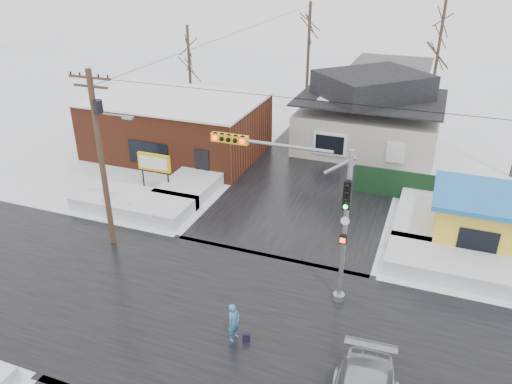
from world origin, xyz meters
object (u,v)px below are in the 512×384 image
(marquee_sign, at_px, (154,164))
(traffic_signal, at_px, (308,202))
(pedestrian, at_px, (234,323))
(kiosk, at_px, (478,219))
(utility_pole, at_px, (101,151))

(marquee_sign, bearing_deg, traffic_signal, -29.72)
(pedestrian, bearing_deg, kiosk, -22.88)
(traffic_signal, bearing_deg, kiosk, 44.84)
(traffic_signal, xyz_separation_m, pedestrian, (-1.74, -3.82, -3.73))
(marquee_sign, xyz_separation_m, pedestrian, (9.69, -10.35, -1.11))
(traffic_signal, relative_size, kiosk, 1.52)
(traffic_signal, relative_size, marquee_sign, 2.75)
(kiosk, bearing_deg, traffic_signal, -135.16)
(utility_pole, distance_m, marquee_sign, 6.87)
(utility_pole, xyz_separation_m, pedestrian, (8.62, -4.35, -4.30))
(kiosk, xyz_separation_m, pedestrian, (-8.81, -10.85, -0.65))
(utility_pole, xyz_separation_m, marquee_sign, (-1.07, 5.99, -3.19))
(marquee_sign, distance_m, kiosk, 18.51)
(marquee_sign, bearing_deg, kiosk, 1.55)
(traffic_signal, relative_size, utility_pole, 0.78)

